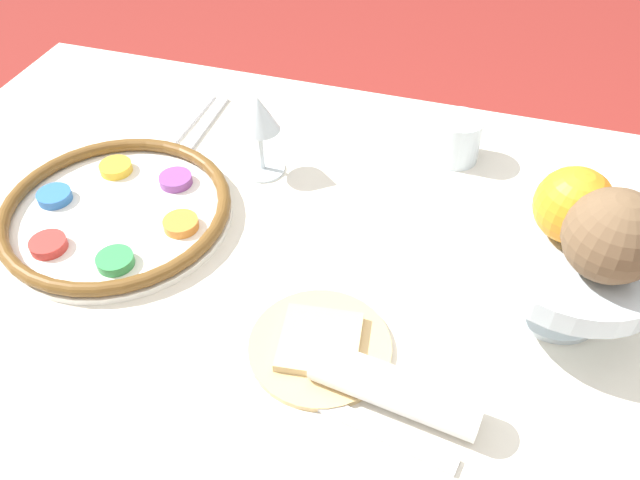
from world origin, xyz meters
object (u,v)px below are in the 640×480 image
(seder_plate, at_px, (116,211))
(coconut, at_px, (613,236))
(wine_glass, at_px, (259,119))
(fruit_stand, at_px, (573,259))
(cup_near, at_px, (457,139))
(napkin_roll, at_px, (395,389))
(orange_fruit, at_px, (574,205))
(bread_plate, at_px, (320,345))

(seder_plate, bearing_deg, coconut, -1.99)
(wine_glass, relative_size, fruit_stand, 0.60)
(cup_near, bearing_deg, napkin_roll, -89.92)
(seder_plate, height_order, cup_near, cup_near)
(orange_fruit, xyz_separation_m, bread_plate, (-0.25, -0.16, -0.15))
(fruit_stand, relative_size, bread_plate, 1.29)
(coconut, distance_m, bread_plate, 0.35)
(napkin_roll, bearing_deg, orange_fruit, 53.96)
(seder_plate, xyz_separation_m, coconut, (0.65, -0.02, 0.15))
(bread_plate, bearing_deg, cup_near, 77.01)
(fruit_stand, distance_m, coconut, 0.09)
(coconut, bearing_deg, wine_glass, 157.81)
(coconut, height_order, cup_near, coconut)
(cup_near, bearing_deg, fruit_stand, -59.34)
(seder_plate, distance_m, orange_fruit, 0.62)
(orange_fruit, relative_size, coconut, 0.85)
(bread_plate, bearing_deg, wine_glass, 121.73)
(wine_glass, xyz_separation_m, fruit_stand, (0.46, -0.16, -0.01))
(seder_plate, xyz_separation_m, napkin_roll, (0.46, -0.18, 0.01))
(coconut, bearing_deg, fruit_stand, 120.82)
(wine_glass, bearing_deg, orange_fruit, -18.42)
(seder_plate, xyz_separation_m, wine_glass, (0.16, 0.17, 0.08))
(bread_plate, xyz_separation_m, cup_near, (0.10, 0.43, 0.03))
(coconut, height_order, bread_plate, coconut)
(fruit_stand, bearing_deg, coconut, -59.18)
(seder_plate, distance_m, coconut, 0.66)
(fruit_stand, xyz_separation_m, napkin_roll, (-0.17, -0.19, -0.07))
(wine_glass, xyz_separation_m, cup_near, (0.29, 0.12, -0.06))
(seder_plate, height_order, coconut, coconut)
(wine_glass, bearing_deg, fruit_stand, -19.38)
(seder_plate, relative_size, coconut, 3.23)
(seder_plate, distance_m, napkin_roll, 0.49)
(wine_glass, bearing_deg, napkin_roll, -50.52)
(fruit_stand, bearing_deg, napkin_roll, -131.24)
(seder_plate, xyz_separation_m, cup_near, (0.46, 0.30, 0.02))
(napkin_roll, bearing_deg, bread_plate, 155.95)
(seder_plate, xyz_separation_m, bread_plate, (0.36, -0.14, -0.01))
(wine_glass, bearing_deg, cup_near, 23.00)
(fruit_stand, bearing_deg, cup_near, 120.66)
(fruit_stand, bearing_deg, orange_fruit, 141.00)
(bread_plate, height_order, cup_near, cup_near)
(seder_plate, bearing_deg, wine_glass, 46.64)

